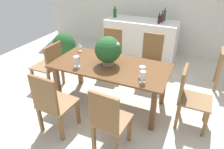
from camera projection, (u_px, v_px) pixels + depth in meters
ground_plane at (114, 98)px, 3.80m from camera, size 7.04×7.04×0.00m
back_wall at (155, 1)px, 5.23m from camera, size 6.40×0.10×2.60m
dining_table at (110, 71)px, 3.37m from camera, size 1.89×0.93×0.74m
chair_head_end at (50, 64)px, 3.88m from camera, size 0.47×0.48×0.91m
chair_near_left at (52, 102)px, 2.80m from camera, size 0.48×0.49×0.97m
chair_near_right at (108, 120)px, 2.50m from camera, size 0.45×0.47×0.95m
chair_foot_end at (189, 95)px, 2.98m from camera, size 0.46×0.45×0.92m
chair_far_left at (111, 51)px, 4.35m from camera, size 0.46×0.49×0.99m
chair_far_right at (151, 57)px, 4.04m from camera, size 0.43×0.43×1.01m
flower_centerpiece at (108, 50)px, 3.21m from camera, size 0.42×0.42×0.46m
crystal_vase_left at (77, 61)px, 3.20m from camera, size 0.10×0.10×0.18m
crystal_vase_center_near at (143, 76)px, 2.79m from camera, size 0.08×0.08×0.17m
crystal_vase_right at (142, 71)px, 2.92m from camera, size 0.09×0.09×0.17m
wine_glass at (80, 45)px, 3.76m from camera, size 0.08×0.08×0.16m
kitchen_counter at (141, 40)px, 5.08m from camera, size 1.71×0.68×0.98m
wine_bottle_clear at (164, 15)px, 4.76m from camera, size 0.06×0.06×0.30m
wine_bottle_dark at (162, 18)px, 4.64m from camera, size 0.07×0.07×0.27m
wine_bottle_tall at (115, 13)px, 5.07m from camera, size 0.08×0.08×0.26m
wine_bottle_amber at (159, 19)px, 4.56m from camera, size 0.06×0.06×0.24m
potted_plant_floor at (64, 46)px, 5.07m from camera, size 0.56×0.56×0.69m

